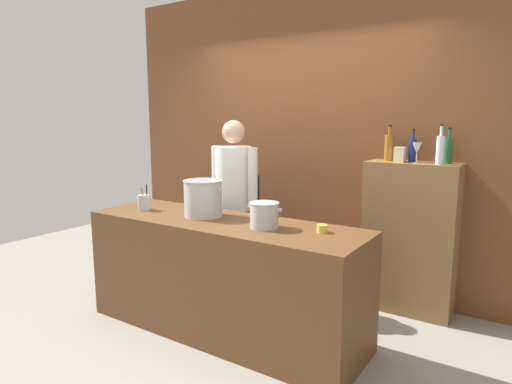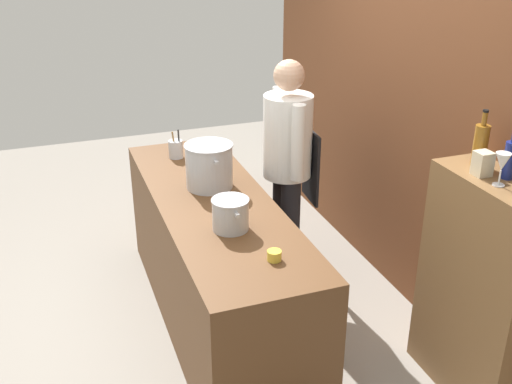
{
  "view_description": "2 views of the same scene",
  "coord_description": "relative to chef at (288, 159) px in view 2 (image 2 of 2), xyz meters",
  "views": [
    {
      "loc": [
        2.03,
        -2.6,
        1.67
      ],
      "look_at": [
        0.03,
        0.42,
        1.07
      ],
      "focal_mm": 30.82,
      "sensor_mm": 36.0,
      "label": 1
    },
    {
      "loc": [
        3.33,
        -0.92,
        2.53
      ],
      "look_at": [
        0.03,
        0.27,
        0.93
      ],
      "focal_mm": 43.03,
      "sensor_mm": 36.0,
      "label": 2
    }
  ],
  "objects": [
    {
      "name": "ground_plane",
      "position": [
        0.36,
        -0.64,
        -0.96
      ],
      "size": [
        8.0,
        8.0,
        0.0
      ],
      "primitive_type": "plane",
      "color": "gray"
    },
    {
      "name": "brick_back_panel",
      "position": [
        0.36,
        0.76,
        0.54
      ],
      "size": [
        4.4,
        0.1,
        3.0
      ],
      "primitive_type": "cube",
      "color": "brown",
      "rests_on": "ground_plane"
    },
    {
      "name": "prep_counter",
      "position": [
        0.36,
        -0.64,
        -0.51
      ],
      "size": [
        2.26,
        0.7,
        0.9
      ],
      "primitive_type": "cube",
      "color": "brown",
      "rests_on": "ground_plane"
    },
    {
      "name": "bar_cabinet",
      "position": [
        1.47,
        0.55,
        -0.31
      ],
      "size": [
        0.76,
        0.32,
        1.31
      ],
      "primitive_type": "cube",
      "color": "brown",
      "rests_on": "ground_plane"
    },
    {
      "name": "chef",
      "position": [
        0.0,
        0.0,
        0.0
      ],
      "size": [
        0.53,
        0.37,
        1.66
      ],
      "rotation": [
        0.0,
        0.0,
        3.06
      ],
      "color": "black",
      "rests_on": "ground_plane"
    },
    {
      "name": "stockpot_large",
      "position": [
        0.14,
        -0.61,
        0.08
      ],
      "size": [
        0.38,
        0.32,
        0.29
      ],
      "color": "#B7BABF",
      "rests_on": "prep_counter"
    },
    {
      "name": "stockpot_small",
      "position": [
        0.75,
        -0.66,
        0.03
      ],
      "size": [
        0.28,
        0.21,
        0.18
      ],
      "color": "#B7BABF",
      "rests_on": "prep_counter"
    },
    {
      "name": "utensil_crock",
      "position": [
        -0.45,
        -0.7,
        0.0
      ],
      "size": [
        0.1,
        0.1,
        0.22
      ],
      "color": "#B7BABF",
      "rests_on": "prep_counter"
    },
    {
      "name": "butter_jar",
      "position": [
        1.15,
        -0.55,
        -0.04
      ],
      "size": [
        0.08,
        0.08,
        0.05
      ],
      "primitive_type": "cylinder",
      "color": "yellow",
      "rests_on": "prep_counter"
    },
    {
      "name": "wine_bottle_cobalt",
      "position": [
        1.44,
        0.59,
        0.45
      ],
      "size": [
        0.06,
        0.06,
        0.28
      ],
      "color": "navy",
      "rests_on": "bar_cabinet"
    },
    {
      "name": "wine_bottle_amber",
      "position": [
        1.25,
        0.56,
        0.46
      ],
      "size": [
        0.08,
        0.08,
        0.31
      ],
      "color": "#8C5919",
      "rests_on": "bar_cabinet"
    },
    {
      "name": "wine_glass_short",
      "position": [
        1.5,
        0.49,
        0.46
      ],
      "size": [
        0.08,
        0.08,
        0.17
      ],
      "color": "silver",
      "rests_on": "bar_cabinet"
    },
    {
      "name": "spice_tin_cream",
      "position": [
        1.36,
        0.49,
        0.41
      ],
      "size": [
        0.08,
        0.08,
        0.13
      ],
      "primitive_type": "cube",
      "color": "beige",
      "rests_on": "bar_cabinet"
    }
  ]
}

